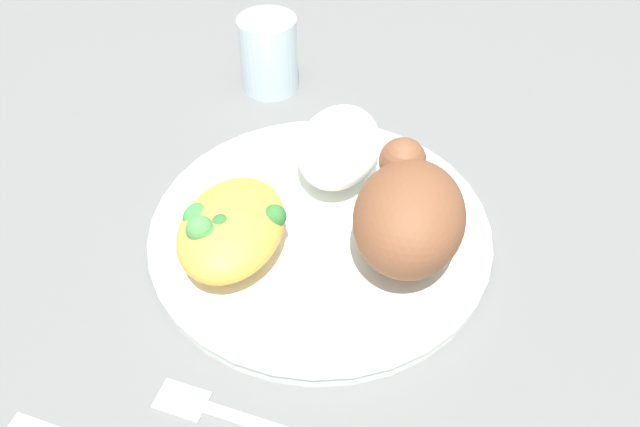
{
  "coord_description": "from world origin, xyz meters",
  "views": [
    {
      "loc": [
        -0.33,
        -0.08,
        0.37
      ],
      "look_at": [
        0.0,
        0.0,
        0.03
      ],
      "focal_mm": 33.2,
      "sensor_mm": 36.0,
      "label": 1
    }
  ],
  "objects_px": {
    "plate": "(320,228)",
    "mac_cheese_with_broccoli": "(229,227)",
    "roasted_chicken": "(409,212)",
    "fork": "(243,419)",
    "rice_pile": "(336,145)",
    "water_glass": "(269,54)"
  },
  "relations": [
    {
      "from": "rice_pile",
      "to": "roasted_chicken",
      "type": "bearing_deg",
      "value": -137.93
    },
    {
      "from": "plate",
      "to": "rice_pile",
      "type": "distance_m",
      "value": 0.08
    },
    {
      "from": "rice_pile",
      "to": "water_glass",
      "type": "distance_m",
      "value": 0.17
    },
    {
      "from": "plate",
      "to": "mac_cheese_with_broccoli",
      "type": "xyz_separation_m",
      "value": [
        -0.04,
        0.06,
        0.03
      ]
    },
    {
      "from": "mac_cheese_with_broccoli",
      "to": "rice_pile",
      "type": "bearing_deg",
      "value": -27.75
    },
    {
      "from": "water_glass",
      "to": "fork",
      "type": "bearing_deg",
      "value": -166.01
    },
    {
      "from": "plate",
      "to": "water_glass",
      "type": "bearing_deg",
      "value": 26.97
    },
    {
      "from": "mac_cheese_with_broccoli",
      "to": "fork",
      "type": "height_order",
      "value": "mac_cheese_with_broccoli"
    },
    {
      "from": "plate",
      "to": "mac_cheese_with_broccoli",
      "type": "relative_size",
      "value": 2.57
    },
    {
      "from": "rice_pile",
      "to": "water_glass",
      "type": "relative_size",
      "value": 1.34
    },
    {
      "from": "rice_pile",
      "to": "water_glass",
      "type": "bearing_deg",
      "value": 37.5
    },
    {
      "from": "roasted_chicken",
      "to": "mac_cheese_with_broccoli",
      "type": "relative_size",
      "value": 1.09
    },
    {
      "from": "mac_cheese_with_broccoli",
      "to": "water_glass",
      "type": "height_order",
      "value": "water_glass"
    },
    {
      "from": "roasted_chicken",
      "to": "fork",
      "type": "height_order",
      "value": "roasted_chicken"
    },
    {
      "from": "water_glass",
      "to": "plate",
      "type": "bearing_deg",
      "value": -153.03
    },
    {
      "from": "roasted_chicken",
      "to": "water_glass",
      "type": "height_order",
      "value": "roasted_chicken"
    },
    {
      "from": "mac_cheese_with_broccoli",
      "to": "plate",
      "type": "bearing_deg",
      "value": -56.72
    },
    {
      "from": "water_glass",
      "to": "mac_cheese_with_broccoli",
      "type": "bearing_deg",
      "value": -170.26
    },
    {
      "from": "mac_cheese_with_broccoli",
      "to": "fork",
      "type": "bearing_deg",
      "value": -158.38
    },
    {
      "from": "rice_pile",
      "to": "water_glass",
      "type": "height_order",
      "value": "water_glass"
    },
    {
      "from": "rice_pile",
      "to": "fork",
      "type": "bearing_deg",
      "value": 178.07
    },
    {
      "from": "plate",
      "to": "fork",
      "type": "xyz_separation_m",
      "value": [
        -0.17,
        0.01,
        -0.01
      ]
    }
  ]
}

